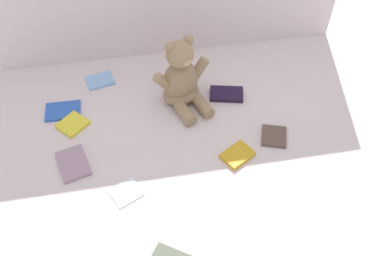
# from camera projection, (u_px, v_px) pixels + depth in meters

# --- Properties ---
(ground_plane) EXTENTS (3.20, 3.20, 0.00)m
(ground_plane) POSITION_uv_depth(u_px,v_px,m) (187.00, 126.00, 1.61)
(ground_plane) COLOR silver
(teddy_bear) EXTENTS (0.23, 0.24, 0.28)m
(teddy_bear) POSITION_uv_depth(u_px,v_px,m) (182.00, 80.00, 1.62)
(teddy_bear) COLOR #9E7F5B
(teddy_bear) RESTS_ON ground_plane
(book_case_0) EXTENTS (0.14, 0.10, 0.02)m
(book_case_0) POSITION_uv_depth(u_px,v_px,m) (226.00, 94.00, 1.71)
(book_case_0) COLOR #21122F
(book_case_0) RESTS_ON ground_plane
(book_case_1) EXTENTS (0.12, 0.12, 0.01)m
(book_case_1) POSITION_uv_depth(u_px,v_px,m) (126.00, 192.00, 1.42)
(book_case_1) COLOR white
(book_case_1) RESTS_ON ground_plane
(book_case_2) EXTENTS (0.13, 0.09, 0.01)m
(book_case_2) POSITION_uv_depth(u_px,v_px,m) (63.00, 111.00, 1.66)
(book_case_2) COLOR blue
(book_case_2) RESTS_ON ground_plane
(book_case_3) EXTENTS (0.12, 0.10, 0.01)m
(book_case_3) POSITION_uv_depth(u_px,v_px,m) (100.00, 80.00, 1.77)
(book_case_3) COLOR #88B5E7
(book_case_3) RESTS_ON ground_plane
(book_case_4) EXTENTS (0.13, 0.12, 0.02)m
(book_case_4) POSITION_uv_depth(u_px,v_px,m) (237.00, 155.00, 1.51)
(book_case_4) COLOR gold
(book_case_4) RESTS_ON ground_plane
(book_case_5) EXTENTS (0.13, 0.16, 0.01)m
(book_case_5) POSITION_uv_depth(u_px,v_px,m) (73.00, 164.00, 1.49)
(book_case_5) COLOR #A48095
(book_case_5) RESTS_ON ground_plane
(book_case_7) EXTENTS (0.11, 0.12, 0.01)m
(book_case_7) POSITION_uv_depth(u_px,v_px,m) (274.00, 136.00, 1.57)
(book_case_7) COLOR brown
(book_case_7) RESTS_ON ground_plane
(book_case_8) EXTENTS (0.13, 0.13, 0.01)m
(book_case_8) POSITION_uv_depth(u_px,v_px,m) (73.00, 124.00, 1.61)
(book_case_8) COLOR yellow
(book_case_8) RESTS_ON ground_plane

